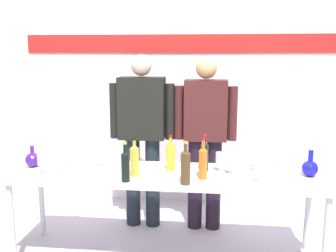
% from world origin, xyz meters
% --- Properties ---
extents(back_wall, '(4.93, 0.11, 3.00)m').
position_xyz_m(back_wall, '(0.00, 1.34, 1.50)').
color(back_wall, white).
rests_on(back_wall, ground).
extents(display_table, '(2.53, 0.65, 0.75)m').
position_xyz_m(display_table, '(0.00, 0.00, 0.69)').
color(display_table, white).
rests_on(display_table, ground).
extents(decanter_blue_left, '(0.12, 0.12, 0.19)m').
position_xyz_m(decanter_blue_left, '(-1.15, 0.04, 0.81)').
color(decanter_blue_left, '#471A84').
rests_on(decanter_blue_left, display_table).
extents(decanter_blue_right, '(0.13, 0.13, 0.21)m').
position_xyz_m(decanter_blue_right, '(1.14, 0.04, 0.82)').
color(decanter_blue_right, '#1717B4').
rests_on(decanter_blue_right, display_table).
extents(presenter_left, '(0.63, 0.22, 1.69)m').
position_xyz_m(presenter_left, '(-0.30, 0.61, 0.97)').
color(presenter_left, '#1B232C').
rests_on(presenter_left, ground).
extents(presenter_right, '(0.59, 0.22, 1.66)m').
position_xyz_m(presenter_right, '(0.30, 0.61, 0.95)').
color(presenter_right, black).
rests_on(presenter_right, ground).
extents(wine_bottle_0, '(0.07, 0.07, 0.32)m').
position_xyz_m(wine_bottle_0, '(0.30, -0.12, 0.88)').
color(wine_bottle_0, orange).
rests_on(wine_bottle_0, display_table).
extents(wine_bottle_1, '(0.07, 0.07, 0.31)m').
position_xyz_m(wine_bottle_1, '(0.31, 0.08, 0.88)').
color(wine_bottle_1, black).
rests_on(wine_bottle_1, display_table).
extents(wine_bottle_2, '(0.07, 0.07, 0.33)m').
position_xyz_m(wine_bottle_2, '(0.18, -0.26, 0.89)').
color(wine_bottle_2, '#4E361B').
rests_on(wine_bottle_2, display_table).
extents(wine_bottle_3, '(0.07, 0.07, 0.30)m').
position_xyz_m(wine_bottle_3, '(0.03, 0.07, 0.88)').
color(wine_bottle_3, gold).
rests_on(wine_bottle_3, display_table).
extents(wine_bottle_4, '(0.07, 0.07, 0.31)m').
position_xyz_m(wine_bottle_4, '(-0.24, -0.11, 0.88)').
color(wine_bottle_4, gold).
rests_on(wine_bottle_4, display_table).
extents(wine_bottle_5, '(0.06, 0.06, 0.31)m').
position_xyz_m(wine_bottle_5, '(-0.28, -0.25, 0.88)').
color(wine_bottle_5, black).
rests_on(wine_bottle_5, display_table).
extents(wine_glass_left_0, '(0.07, 0.07, 0.15)m').
position_xyz_m(wine_glass_left_0, '(-0.57, 0.10, 0.86)').
color(wine_glass_left_0, white).
rests_on(wine_glass_left_0, display_table).
extents(wine_glass_left_1, '(0.06, 0.06, 0.15)m').
position_xyz_m(wine_glass_left_1, '(-0.86, -0.21, 0.85)').
color(wine_glass_left_1, white).
rests_on(wine_glass_left_1, display_table).
extents(wine_glass_left_2, '(0.07, 0.07, 0.16)m').
position_xyz_m(wine_glass_left_2, '(-0.92, 0.24, 0.86)').
color(wine_glass_left_2, white).
rests_on(wine_glass_left_2, display_table).
extents(wine_glass_left_3, '(0.06, 0.06, 0.16)m').
position_xyz_m(wine_glass_left_3, '(-1.00, -0.13, 0.86)').
color(wine_glass_left_3, white).
rests_on(wine_glass_left_3, display_table).
extents(wine_glass_left_4, '(0.06, 0.06, 0.16)m').
position_xyz_m(wine_glass_left_4, '(-0.88, 0.10, 0.86)').
color(wine_glass_left_4, white).
rests_on(wine_glass_left_4, display_table).
extents(wine_glass_right_0, '(0.07, 0.07, 0.16)m').
position_xyz_m(wine_glass_right_0, '(0.43, 0.09, 0.86)').
color(wine_glass_right_0, white).
rests_on(wine_glass_right_0, display_table).
extents(wine_glass_right_1, '(0.07, 0.07, 0.14)m').
position_xyz_m(wine_glass_right_1, '(0.52, 0.04, 0.84)').
color(wine_glass_right_1, white).
rests_on(wine_glass_right_1, display_table).
extents(wine_glass_right_2, '(0.07, 0.07, 0.14)m').
position_xyz_m(wine_glass_right_2, '(0.96, 0.24, 0.85)').
color(wine_glass_right_2, white).
rests_on(wine_glass_right_2, display_table).
extents(wine_glass_right_3, '(0.06, 0.06, 0.14)m').
position_xyz_m(wine_glass_right_3, '(0.72, 0.12, 0.84)').
color(wine_glass_right_3, white).
rests_on(wine_glass_right_3, display_table).
extents(wine_glass_right_4, '(0.07, 0.07, 0.14)m').
position_xyz_m(wine_glass_right_4, '(0.75, 0.23, 0.85)').
color(wine_glass_right_4, white).
rests_on(wine_glass_right_4, display_table).
extents(wine_glass_right_5, '(0.07, 0.07, 0.13)m').
position_xyz_m(wine_glass_right_5, '(0.73, -0.14, 0.84)').
color(wine_glass_right_5, white).
rests_on(wine_glass_right_5, display_table).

